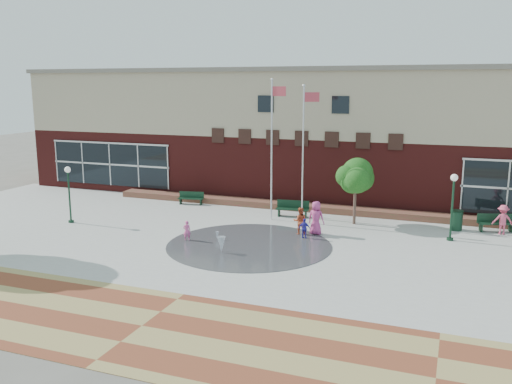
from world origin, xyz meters
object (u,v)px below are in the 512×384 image
(bench_left, at_px, (191,200))
(trash_can, at_px, (456,220))
(flagpole_right, at_px, (304,145))
(flagpole_left, at_px, (272,143))
(child_splash, at_px, (187,231))

(bench_left, height_order, trash_can, trash_can)
(flagpole_right, xyz_separation_m, bench_left, (-8.16, 0.94, -4.23))
(flagpole_right, relative_size, bench_left, 4.51)
(flagpole_left, distance_m, bench_left, 8.17)
(flagpole_left, bearing_deg, bench_left, 171.73)
(flagpole_right, height_order, trash_can, flagpole_right)
(flagpole_left, xyz_separation_m, child_splash, (-2.72, -5.77, -4.14))
(flagpole_left, height_order, flagpole_right, flagpole_left)
(flagpole_right, bearing_deg, bench_left, 156.44)
(flagpole_right, xyz_separation_m, child_splash, (-4.33, -6.93, -3.97))
(flagpole_right, xyz_separation_m, trash_can, (8.86, 0.22, -3.92))
(bench_left, relative_size, trash_can, 1.55)
(bench_left, bearing_deg, trash_can, -13.18)
(flagpole_right, bearing_deg, child_splash, -138.98)
(flagpole_right, relative_size, trash_can, 6.98)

